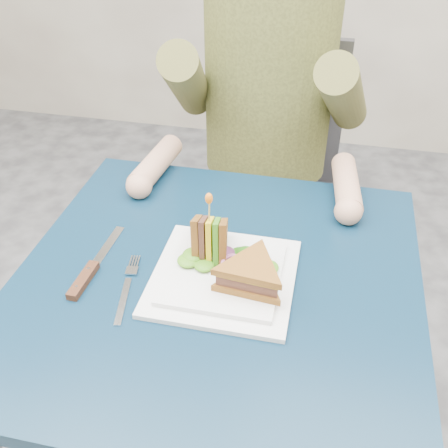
% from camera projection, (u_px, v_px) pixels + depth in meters
% --- Properties ---
extents(table, '(0.75, 0.75, 0.73)m').
position_uv_depth(table, '(217.00, 307.00, 1.02)').
color(table, '#081D2F').
rests_on(table, ground).
extents(chair, '(0.42, 0.40, 0.93)m').
position_uv_depth(chair, '(268.00, 171.00, 1.65)').
color(chair, '#47474C').
rests_on(chair, ground).
extents(diner, '(0.54, 0.59, 0.74)m').
position_uv_depth(diner, '(269.00, 67.00, 1.34)').
color(diner, '#4B4E23').
rests_on(diner, chair).
extents(plate, '(0.26, 0.26, 0.02)m').
position_uv_depth(plate, '(224.00, 276.00, 0.97)').
color(plate, white).
rests_on(plate, table).
extents(sandwich_flat, '(0.16, 0.16, 0.05)m').
position_uv_depth(sandwich_flat, '(251.00, 274.00, 0.91)').
color(sandwich_flat, brown).
rests_on(sandwich_flat, plate).
extents(sandwich_upright, '(0.09, 0.15, 0.15)m').
position_uv_depth(sandwich_upright, '(210.00, 239.00, 0.98)').
color(sandwich_upright, brown).
rests_on(sandwich_upright, plate).
extents(fork, '(0.04, 0.18, 0.01)m').
position_uv_depth(fork, '(126.00, 290.00, 0.94)').
color(fork, silver).
rests_on(fork, table).
extents(knife, '(0.03, 0.22, 0.02)m').
position_uv_depth(knife, '(88.00, 273.00, 0.97)').
color(knife, silver).
rests_on(knife, table).
extents(toothpick, '(0.01, 0.01, 0.06)m').
position_uv_depth(toothpick, '(209.00, 211.00, 0.94)').
color(toothpick, tan).
rests_on(toothpick, sandwich_upright).
extents(toothpick_frill, '(0.01, 0.01, 0.02)m').
position_uv_depth(toothpick_frill, '(209.00, 198.00, 0.92)').
color(toothpick_frill, orange).
rests_on(toothpick_frill, sandwich_upright).
extents(lettuce_spill, '(0.15, 0.13, 0.02)m').
position_uv_depth(lettuce_spill, '(227.00, 264.00, 0.96)').
color(lettuce_spill, '#337A14').
rests_on(lettuce_spill, plate).
extents(onion_ring, '(0.04, 0.04, 0.02)m').
position_uv_depth(onion_ring, '(232.00, 264.00, 0.95)').
color(onion_ring, '#9E4C7A').
rests_on(onion_ring, plate).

